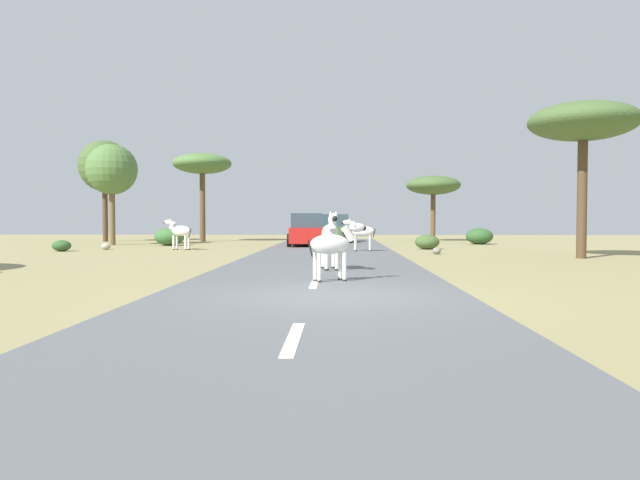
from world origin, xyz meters
name	(u,v)px	position (x,y,z in m)	size (l,w,h in m)	color
ground_plane	(330,298)	(0.00, 0.00, 0.00)	(90.00, 90.00, 0.00)	#8E8456
road	(310,296)	(-0.38, 0.00, 0.03)	(6.00, 64.00, 0.05)	#56595B
lane_markings	(307,303)	(-0.38, -1.00, 0.05)	(0.16, 56.00, 0.01)	silver
zebra_0	(330,235)	(-0.08, 5.54, 1.04)	(0.61, 1.75, 1.65)	silver
zebra_1	(361,232)	(1.14, 15.36, 0.92)	(1.54, 0.55, 1.46)	silver
zebra_2	(333,245)	(0.02, 2.52, 0.88)	(1.39, 0.82, 1.39)	silver
zebra_3	(179,231)	(-7.49, 17.02, 0.90)	(1.53, 0.82, 1.51)	silver
car_0	(335,229)	(-0.11, 26.27, 0.85)	(2.13, 4.40, 1.74)	#476B38
car_1	(307,231)	(-1.57, 20.65, 0.85)	(2.18, 4.42, 1.74)	red
tree_1	(433,186)	(6.49, 28.78, 3.72)	(3.61, 3.61, 4.39)	brown
tree_2	(583,123)	(9.25, 11.40, 5.04)	(3.99, 3.99, 5.81)	#4C3823
tree_4	(202,165)	(-8.87, 27.71, 5.07)	(3.84, 3.84, 5.82)	brown
tree_5	(112,170)	(-12.78, 22.23, 4.28)	(2.88, 2.88, 5.75)	brown
tree_6	(105,166)	(-15.35, 27.60, 4.98)	(3.37, 3.37, 6.70)	#4C3823
bush_0	(62,246)	(-12.57, 15.61, 0.26)	(0.86, 0.77, 0.51)	#2D5628
bush_1	(169,237)	(-9.35, 21.71, 0.50)	(1.66, 1.49, 1.00)	#386633
bush_2	(479,236)	(8.44, 23.93, 0.47)	(1.58, 1.42, 0.95)	#2D5628
bush_3	(427,242)	(4.49, 18.03, 0.36)	(1.20, 1.08, 0.72)	#425B2D
rock_0	(106,246)	(-11.13, 17.15, 0.16)	(0.43, 0.40, 0.32)	#A89E8C
rock_1	(437,251)	(4.26, 13.88, 0.14)	(0.36, 0.37, 0.28)	gray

